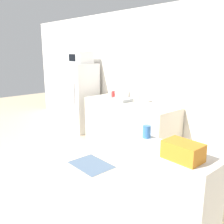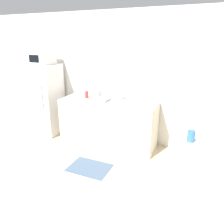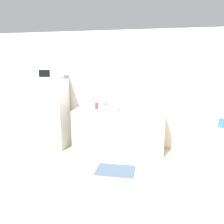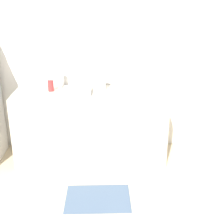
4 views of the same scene
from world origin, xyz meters
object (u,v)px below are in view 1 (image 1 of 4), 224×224
(refrigerator, at_px, (82,98))
(basket, at_px, (183,151))
(jar, at_px, (147,132))
(paper_towel_roll, at_px, (138,96))
(bottle_short, at_px, (113,95))
(microwave, at_px, (81,58))
(bottle_tall, at_px, (121,91))

(refrigerator, bearing_deg, basket, -23.23)
(jar, bearing_deg, paper_towel_roll, 135.22)
(refrigerator, bearing_deg, bottle_short, 3.14)
(paper_towel_roll, bearing_deg, microwave, -177.25)
(microwave, distance_m, bottle_tall, 1.30)
(paper_towel_roll, bearing_deg, bottle_tall, 168.94)
(microwave, bearing_deg, bottle_tall, 9.57)
(microwave, relative_size, basket, 1.52)
(refrigerator, height_order, basket, refrigerator)
(bottle_tall, xyz_separation_m, bottle_short, (-0.10, -0.13, -0.06))
(bottle_tall, height_order, bottle_short, bottle_tall)
(basket, distance_m, paper_towel_roll, 2.62)
(bottle_tall, relative_size, paper_towel_roll, 1.11)
(basket, bearing_deg, jar, 161.69)
(refrigerator, relative_size, jar, 12.34)
(microwave, xyz_separation_m, paper_towel_roll, (1.66, 0.08, -0.65))
(refrigerator, relative_size, bottle_tall, 5.81)
(bottle_short, bearing_deg, microwave, -176.79)
(refrigerator, height_order, bottle_tall, refrigerator)
(bottle_tall, distance_m, bottle_short, 0.17)
(bottle_tall, relative_size, bottle_short, 1.90)
(bottle_short, xyz_separation_m, paper_towel_roll, (0.65, 0.02, 0.05))
(basket, bearing_deg, microwave, 156.79)
(bottle_short, height_order, jar, jar)
(microwave, xyz_separation_m, basket, (3.69, -1.58, -0.61))
(jar, bearing_deg, refrigerator, 155.98)
(bottle_short, bearing_deg, refrigerator, -176.86)
(paper_towel_roll, bearing_deg, bottle_short, -177.97)
(microwave, height_order, jar, microwave)
(bottle_tall, xyz_separation_m, jar, (2.05, -1.59, 0.02))
(refrigerator, relative_size, paper_towel_roll, 6.44)
(basket, relative_size, jar, 2.35)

